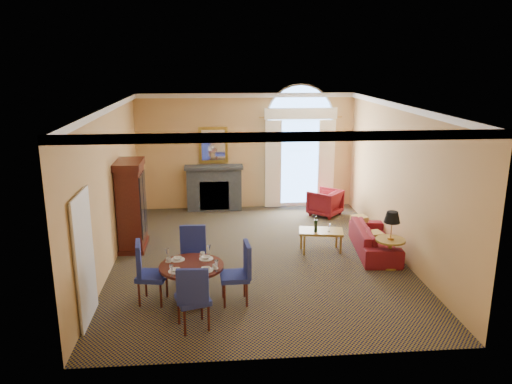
{
  "coord_description": "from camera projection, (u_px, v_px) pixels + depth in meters",
  "views": [
    {
      "loc": [
        -0.9,
        -9.89,
        4.09
      ],
      "look_at": [
        0.0,
        0.5,
        1.3
      ],
      "focal_mm": 35.0,
      "sensor_mm": 36.0,
      "label": 1
    }
  ],
  "objects": [
    {
      "name": "dining_chair_north",
      "position": [
        193.0,
        251.0,
        9.31
      ],
      "size": [
        0.61,
        0.61,
        1.09
      ],
      "rotation": [
        0.0,
        0.0,
        3.47
      ],
      "color": "navy",
      "rests_on": "ground"
    },
    {
      "name": "ground",
      "position": [
        258.0,
        257.0,
        10.65
      ],
      "size": [
        7.5,
        7.5,
        0.0
      ],
      "primitive_type": "plane",
      "color": "black",
      "rests_on": "ground"
    },
    {
      "name": "room_envelope",
      "position": [
        254.0,
        135.0,
        10.64
      ],
      "size": [
        6.04,
        7.52,
        3.45
      ],
      "color": "tan",
      "rests_on": "ground"
    },
    {
      "name": "sofa",
      "position": [
        374.0,
        239.0,
        10.84
      ],
      "size": [
        0.98,
        2.07,
        0.58
      ],
      "primitive_type": "imported",
      "rotation": [
        0.0,
        0.0,
        1.47
      ],
      "color": "maroon",
      "rests_on": "ground"
    },
    {
      "name": "dining_table",
      "position": [
        192.0,
        274.0,
        8.52
      ],
      "size": [
        1.11,
        1.11,
        0.9
      ],
      "color": "#3B130D",
      "rests_on": "ground"
    },
    {
      "name": "dining_chair_south",
      "position": [
        193.0,
        295.0,
        7.59
      ],
      "size": [
        0.61,
        0.61,
        1.09
      ],
      "rotation": [
        0.0,
        0.0,
        0.3
      ],
      "color": "navy",
      "rests_on": "ground"
    },
    {
      "name": "coffee_table",
      "position": [
        321.0,
        232.0,
        10.85
      ],
      "size": [
        1.02,
        0.68,
        0.83
      ],
      "rotation": [
        0.0,
        0.0,
        -0.18
      ],
      "color": "olive",
      "rests_on": "ground"
    },
    {
      "name": "dining_chair_west",
      "position": [
        146.0,
        269.0,
        8.53
      ],
      "size": [
        0.57,
        0.56,
        1.09
      ],
      "rotation": [
        0.0,
        0.0,
        -1.75
      ],
      "color": "navy",
      "rests_on": "ground"
    },
    {
      "name": "dining_chair_east",
      "position": [
        241.0,
        269.0,
        8.51
      ],
      "size": [
        0.52,
        0.51,
        1.09
      ],
      "rotation": [
        0.0,
        0.0,
        1.61
      ],
      "color": "navy",
      "rests_on": "ground"
    },
    {
      "name": "armchair",
      "position": [
        325.0,
        202.0,
        13.41
      ],
      "size": [
        1.08,
        1.08,
        0.7
      ],
      "primitive_type": "imported",
      "rotation": [
        0.0,
        0.0,
        3.98
      ],
      "color": "maroon",
      "rests_on": "ground"
    },
    {
      "name": "side_table",
      "position": [
        391.0,
        233.0,
        9.95
      ],
      "size": [
        0.6,
        0.6,
        1.15
      ],
      "color": "olive",
      "rests_on": "ground"
    },
    {
      "name": "armoire",
      "position": [
        131.0,
        207.0,
        10.93
      ],
      "size": [
        0.57,
        1.01,
        1.98
      ],
      "color": "#3B130D",
      "rests_on": "ground"
    }
  ]
}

